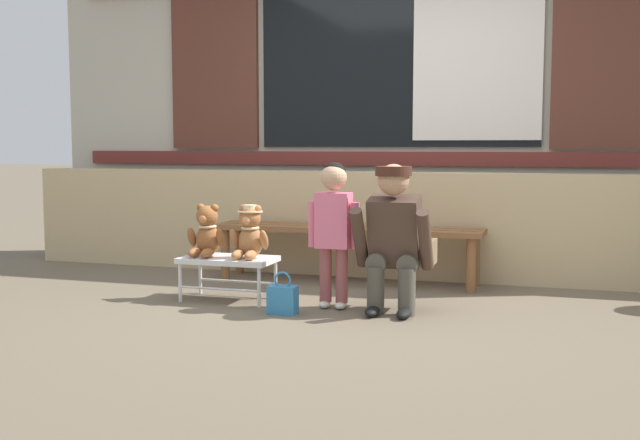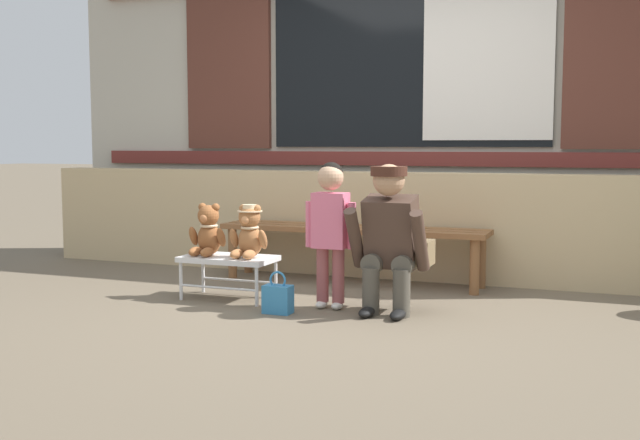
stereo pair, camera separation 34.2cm
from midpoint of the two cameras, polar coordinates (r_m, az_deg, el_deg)
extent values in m
plane|color=brown|center=(4.94, 2.68, -6.89)|extent=(60.00, 60.00, 0.00)
cube|color=tan|center=(6.22, 6.91, -0.36)|extent=(6.36, 0.25, 0.85)
cube|color=#B7B2A3|center=(6.72, 8.18, 10.54)|extent=(6.49, 0.20, 3.30)
cube|color=maroon|center=(6.58, 7.85, 4.53)|extent=(5.97, 0.04, 0.12)
cube|color=black|center=(6.62, 7.96, 11.47)|extent=(2.40, 0.03, 1.40)
cube|color=silver|center=(6.48, 13.87, 11.49)|extent=(1.05, 0.02, 1.29)
cube|color=#562D23|center=(7.19, -5.45, 11.03)|extent=(0.84, 0.05, 1.43)
cube|color=#562D23|center=(6.43, 22.95, 11.26)|extent=(0.84, 0.05, 1.43)
cube|color=brown|center=(5.79, 3.65, -0.82)|extent=(2.10, 0.11, 0.04)
cube|color=brown|center=(5.93, 4.07, -0.68)|extent=(2.10, 0.11, 0.04)
cube|color=brown|center=(6.06, 4.47, -0.54)|extent=(2.10, 0.11, 0.04)
cylinder|color=brown|center=(6.19, -4.96, -2.48)|extent=(0.07, 0.07, 0.40)
cylinder|color=brown|center=(6.44, -3.85, -2.15)|extent=(0.07, 0.07, 0.40)
cylinder|color=brown|center=(5.61, 13.14, -3.44)|extent=(0.07, 0.07, 0.40)
cylinder|color=brown|center=(5.88, 13.53, -3.03)|extent=(0.07, 0.07, 0.40)
cube|color=silver|center=(5.33, -5.00, -2.90)|extent=(0.64, 0.36, 0.04)
cylinder|color=silver|center=(5.36, -8.49, -4.52)|extent=(0.02, 0.02, 0.26)
cylinder|color=silver|center=(5.62, -6.97, -4.03)|extent=(0.02, 0.02, 0.26)
cylinder|color=silver|center=(5.10, -2.81, -4.98)|extent=(0.02, 0.02, 0.26)
cylinder|color=silver|center=(5.37, -1.49, -4.44)|extent=(0.02, 0.02, 0.26)
cylinder|color=silver|center=(5.23, -5.72, -5.04)|extent=(0.58, 0.02, 0.02)
cylinder|color=silver|center=(5.49, -4.29, -4.51)|extent=(0.58, 0.02, 0.02)
ellipsoid|color=#93562D|center=(5.40, -6.44, -1.42)|extent=(0.17, 0.14, 0.22)
sphere|color=#93562D|center=(5.38, -6.51, 0.32)|extent=(0.15, 0.15, 0.15)
sphere|color=#C87B48|center=(5.33, -6.78, 0.14)|extent=(0.06, 0.06, 0.06)
sphere|color=#93562D|center=(5.40, -6.96, 0.97)|extent=(0.06, 0.06, 0.06)
ellipsoid|color=#93562D|center=(5.43, -7.62, -1.20)|extent=(0.06, 0.11, 0.16)
ellipsoid|color=#93562D|center=(5.33, -7.45, -2.34)|extent=(0.06, 0.15, 0.06)
sphere|color=#93562D|center=(5.35, -5.97, 0.94)|extent=(0.06, 0.06, 0.06)
ellipsoid|color=#93562D|center=(5.32, -5.55, -1.30)|extent=(0.06, 0.11, 0.16)
ellipsoid|color=#93562D|center=(5.29, -6.56, -2.40)|extent=(0.06, 0.15, 0.06)
torus|color=beige|center=(5.39, -6.48, -0.43)|extent=(0.13, 0.13, 0.02)
ellipsoid|color=#A86B3D|center=(5.26, -3.36, -1.59)|extent=(0.17, 0.14, 0.22)
sphere|color=#A86B3D|center=(5.23, -3.41, 0.21)|extent=(0.15, 0.15, 0.15)
sphere|color=#E1955B|center=(5.19, -3.66, 0.02)|extent=(0.06, 0.06, 0.06)
sphere|color=#A86B3D|center=(5.26, -3.89, 0.87)|extent=(0.06, 0.06, 0.06)
ellipsoid|color=#A86B3D|center=(5.28, -4.58, -1.35)|extent=(0.06, 0.11, 0.16)
ellipsoid|color=#A86B3D|center=(5.19, -4.35, -2.53)|extent=(0.06, 0.15, 0.06)
sphere|color=#A86B3D|center=(5.22, -2.85, 0.84)|extent=(0.06, 0.06, 0.06)
ellipsoid|color=#A86B3D|center=(5.19, -2.39, -1.46)|extent=(0.06, 0.11, 0.16)
ellipsoid|color=#A86B3D|center=(5.15, -3.41, -2.59)|extent=(0.06, 0.15, 0.06)
torus|color=beige|center=(5.25, -3.38, -0.56)|extent=(0.13, 0.13, 0.02)
cylinder|color=beige|center=(5.23, -3.39, 0.66)|extent=(0.17, 0.17, 0.01)
cylinder|color=beige|center=(5.23, -3.39, 0.91)|extent=(0.10, 0.10, 0.04)
cylinder|color=#994C4C|center=(5.04, 2.14, -4.09)|extent=(0.08, 0.08, 0.36)
ellipsoid|color=silver|center=(5.06, 2.06, -6.30)|extent=(0.07, 0.12, 0.05)
cylinder|color=#994C4C|center=(5.01, 3.33, -4.16)|extent=(0.08, 0.08, 0.36)
ellipsoid|color=silver|center=(5.02, 3.25, -6.39)|extent=(0.07, 0.12, 0.05)
cube|color=#E56B89|center=(4.97, 2.75, -0.03)|extent=(0.22, 0.15, 0.36)
cylinder|color=#E56B89|center=(5.02, 1.18, -0.31)|extent=(0.06, 0.06, 0.30)
cylinder|color=#E56B89|center=(4.93, 4.35, -0.44)|extent=(0.06, 0.06, 0.30)
sphere|color=tan|center=(4.95, 2.77, 3.19)|extent=(0.17, 0.17, 0.17)
sphere|color=black|center=(4.96, 2.81, 3.43)|extent=(0.16, 0.16, 0.16)
cylinder|color=#4C473D|center=(4.88, 5.81, -5.28)|extent=(0.11, 0.11, 0.30)
cylinder|color=#4C473D|center=(4.98, 6.27, -3.07)|extent=(0.13, 0.32, 0.13)
ellipsoid|color=black|center=(4.83, 5.54, -6.84)|extent=(0.09, 0.20, 0.06)
cylinder|color=#4C473D|center=(4.83, 8.11, -5.41)|extent=(0.11, 0.11, 0.30)
cylinder|color=#4C473D|center=(4.93, 8.51, -3.18)|extent=(0.13, 0.32, 0.13)
ellipsoid|color=black|center=(4.78, 7.87, -7.00)|extent=(0.09, 0.20, 0.06)
cube|color=#473328|center=(4.90, 7.33, -0.86)|extent=(0.32, 0.30, 0.47)
cylinder|color=#473328|center=(4.86, 4.64, -1.36)|extent=(0.08, 0.28, 0.40)
cylinder|color=#473328|center=(4.76, 9.48, -1.57)|extent=(0.08, 0.28, 0.40)
sphere|color=tan|center=(4.81, 7.18, 2.96)|extent=(0.20, 0.20, 0.20)
cylinder|color=#422319|center=(4.80, 7.18, 3.62)|extent=(0.23, 0.23, 0.06)
cube|color=brown|center=(4.96, 9.69, -2.44)|extent=(0.10, 0.22, 0.16)
cube|color=teal|center=(4.89, -1.15, -5.93)|extent=(0.18, 0.11, 0.18)
torus|color=teal|center=(4.87, -1.15, -4.49)|extent=(0.11, 0.01, 0.11)
camera|label=1|loc=(0.17, -88.15, 0.18)|focal=43.04mm
camera|label=2|loc=(0.17, 91.85, -0.18)|focal=43.04mm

